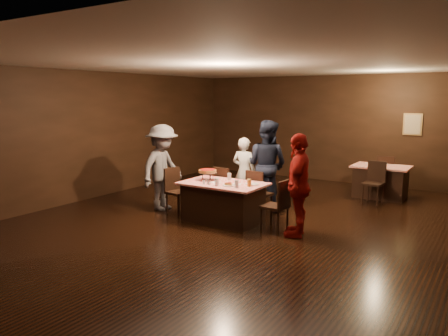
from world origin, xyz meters
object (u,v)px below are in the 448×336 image
(pizza_stand, at_px, (208,171))
(plate_empty, at_px, (252,184))
(chair_end_right, at_px, (275,205))
(glass_front_right, at_px, (237,184))
(chair_far_right, at_px, (260,193))
(diner_white_jacket, at_px, (244,172))
(back_table, at_px, (380,182))
(diner_red_shirt, at_px, (299,185))
(diner_grey_knit, at_px, (162,168))
(glass_amber, at_px, (249,183))
(glass_front_left, at_px, (217,182))
(chair_back_far, at_px, (386,174))
(glass_back, at_px, (229,177))
(main_table, at_px, (223,202))
(chair_back_near, at_px, (373,183))
(diner_navy_hoodie, at_px, (267,165))
(chair_far_left, at_px, (227,189))
(chair_end_left, at_px, (178,191))

(pizza_stand, height_order, plate_empty, pizza_stand)
(chair_end_right, xyz_separation_m, glass_front_right, (-0.65, -0.25, 0.37))
(plate_empty, bearing_deg, chair_far_right, 104.04)
(diner_white_jacket, bearing_deg, pizza_stand, 82.42)
(back_table, bearing_deg, diner_red_shirt, -97.61)
(diner_grey_knit, relative_size, glass_amber, 13.04)
(diner_white_jacket, distance_m, glass_front_left, 1.63)
(glass_amber, bearing_deg, chair_back_far, 71.76)
(chair_far_right, xyz_separation_m, glass_front_right, (0.05, -1.00, 0.37))
(chair_far_right, height_order, glass_front_left, chair_far_right)
(glass_front_right, bearing_deg, chair_end_right, 21.04)
(glass_front_left, relative_size, glass_back, 1.00)
(glass_front_left, bearing_deg, plate_empty, 41.99)
(main_table, xyz_separation_m, chair_back_near, (2.06, 3.08, 0.09))
(chair_far_right, bearing_deg, chair_end_right, 141.01)
(glass_front_left, bearing_deg, diner_grey_knit, 166.54)
(glass_back, bearing_deg, glass_amber, -28.30)
(diner_white_jacket, height_order, plate_empty, diner_white_jacket)
(back_table, xyz_separation_m, pizza_stand, (-2.46, -3.73, 0.57))
(plate_empty, bearing_deg, diner_navy_hoodie, 104.13)
(glass_front_left, relative_size, glass_front_right, 1.00)
(chair_back_near, distance_m, glass_front_right, 3.72)
(back_table, relative_size, glass_front_right, 9.29)
(diner_grey_knit, xyz_separation_m, glass_front_left, (1.65, -0.39, -0.07))
(chair_back_near, bearing_deg, chair_back_far, 95.89)
(main_table, height_order, diner_white_jacket, diner_white_jacket)
(main_table, relative_size, back_table, 1.23)
(main_table, bearing_deg, pizza_stand, 172.87)
(main_table, bearing_deg, chair_back_far, 64.82)
(chair_far_left, bearing_deg, glass_front_right, 136.24)
(diner_grey_knit, height_order, glass_front_left, diner_grey_knit)
(main_table, bearing_deg, diner_navy_hoodie, 78.86)
(diner_red_shirt, bearing_deg, plate_empty, -114.81)
(chair_back_far, bearing_deg, plate_empty, 69.57)
(chair_far_left, distance_m, chair_back_far, 4.39)
(diner_white_jacket, relative_size, plate_empty, 6.12)
(main_table, bearing_deg, glass_front_left, -80.54)
(chair_end_right, distance_m, chair_back_near, 3.23)
(diner_navy_hoodie, xyz_separation_m, diner_grey_knit, (-1.86, -1.22, -0.05))
(chair_back_far, distance_m, glass_back, 4.61)
(main_table, relative_size, chair_far_right, 1.68)
(chair_far_right, bearing_deg, chair_back_near, -117.45)
(diner_white_jacket, relative_size, glass_front_right, 10.93)
(diner_white_jacket, relative_size, glass_front_left, 10.93)
(diner_white_jacket, bearing_deg, chair_back_near, -144.92)
(glass_front_left, height_order, glass_back, same)
(chair_far_left, xyz_separation_m, chair_end_left, (-0.70, -0.75, 0.00))
(chair_end_left, distance_m, pizza_stand, 0.85)
(diner_red_shirt, bearing_deg, main_table, -105.97)
(diner_red_shirt, height_order, glass_front_left, diner_red_shirt)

